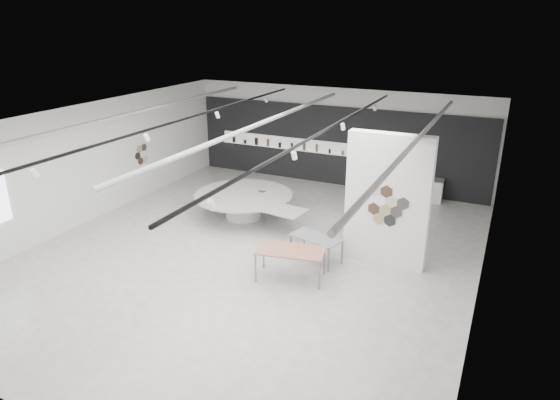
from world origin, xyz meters
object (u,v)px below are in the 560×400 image
at_px(sample_table_wood, 290,252).
at_px(display_island, 245,203).
at_px(sample_table_stone, 316,239).
at_px(kitchen_counter, 422,189).
at_px(partition_column, 387,201).

bearing_deg(sample_table_wood, display_island, 134.41).
height_order(sample_table_stone, kitchen_counter, kitchen_counter).
height_order(display_island, sample_table_wood, display_island).
relative_size(partition_column, kitchen_counter, 2.42).
distance_m(display_island, sample_table_stone, 3.78).
xyz_separation_m(partition_column, sample_table_stone, (-1.70, -0.68, -1.15)).
distance_m(partition_column, sample_table_stone, 2.16).
xyz_separation_m(display_island, kitchen_counter, (5.01, 4.29, -0.12)).
relative_size(sample_table_wood, kitchen_counter, 1.24).
bearing_deg(display_island, sample_table_stone, -22.08).
bearing_deg(sample_table_wood, kitchen_counter, 75.10).
bearing_deg(display_island, partition_column, -5.73).
bearing_deg(sample_table_stone, display_island, 149.89).
height_order(partition_column, sample_table_wood, partition_column).
bearing_deg(kitchen_counter, sample_table_stone, -107.98).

